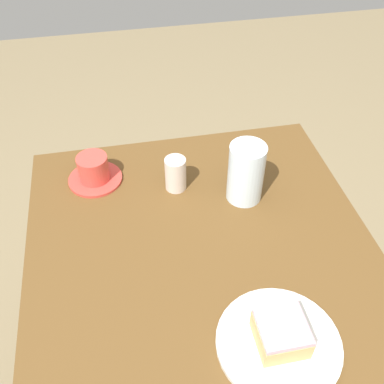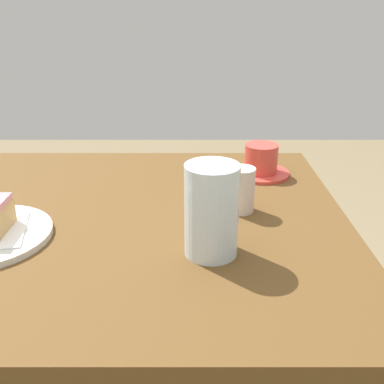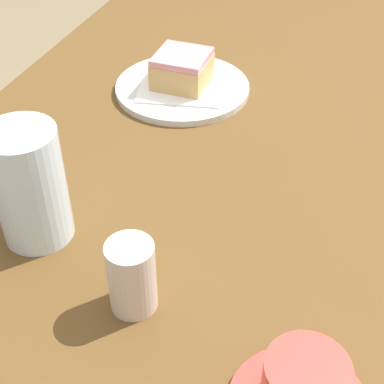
% 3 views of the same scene
% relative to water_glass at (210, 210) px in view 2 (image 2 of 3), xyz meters
% --- Properties ---
extents(table, '(1.15, 0.70, 0.75)m').
position_rel_water_glass_xyz_m(table, '(-0.33, 0.12, -0.16)').
color(table, brown).
rests_on(table, ground_plane).
extents(water_glass, '(0.08, 0.08, 0.14)m').
position_rel_water_glass_xyz_m(water_glass, '(0.00, 0.00, 0.00)').
color(water_glass, silver).
rests_on(water_glass, table).
extents(coffee_cup, '(0.13, 0.13, 0.07)m').
position_rel_water_glass_xyz_m(coffee_cup, '(0.12, 0.33, -0.04)').
color(coffee_cup, '#D34037').
rests_on(coffee_cup, table).
extents(sugar_jar, '(0.05, 0.05, 0.08)m').
position_rel_water_glass_xyz_m(sugar_jar, '(0.06, 0.15, -0.03)').
color(sugar_jar, beige).
rests_on(sugar_jar, table).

